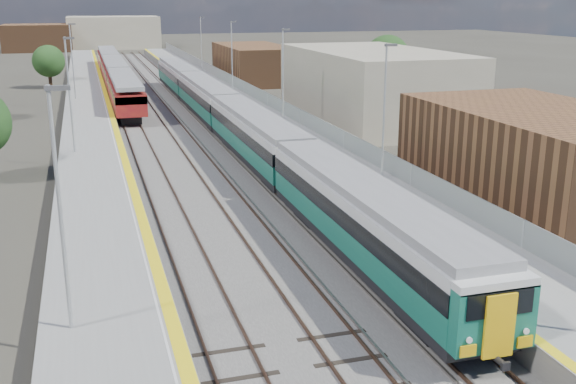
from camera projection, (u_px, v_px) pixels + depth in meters
name	position (u px, v px, depth m)	size (l,w,h in m)	color
ground	(191.00, 120.00, 62.60)	(320.00, 320.00, 0.00)	#47443A
ballast_bed	(163.00, 116.00, 64.27)	(10.50, 155.00, 0.06)	#565451
tracks	(167.00, 112.00, 65.96)	(8.96, 160.00, 0.17)	#4C3323
platform_right	(240.00, 107.00, 66.21)	(4.70, 155.00, 8.52)	slate
platform_left	(89.00, 115.00, 62.24)	(4.30, 155.00, 8.52)	slate
green_train	(228.00, 113.00, 53.44)	(2.68, 74.75, 2.95)	black
red_train	(115.00, 73.00, 83.04)	(2.74, 55.56, 3.46)	black
tree_c	(49.00, 61.00, 83.66)	(3.95, 3.95, 5.36)	#382619
tree_d	(387.00, 58.00, 76.29)	(5.15, 5.15, 6.97)	#382619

